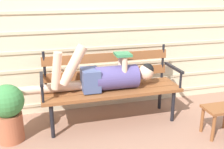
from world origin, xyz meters
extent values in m
plane|color=#936B56|center=(0.00, 0.00, 0.00)|extent=(12.00, 12.00, 0.00)
cube|color=beige|center=(0.00, 0.62, 1.06)|extent=(4.89, 0.06, 2.13)
cube|color=beige|center=(0.00, 0.59, 0.12)|extent=(4.89, 0.02, 0.04)
cube|color=beige|center=(0.00, 0.59, 0.35)|extent=(4.89, 0.02, 0.04)
cube|color=beige|center=(0.00, 0.59, 0.59)|extent=(4.89, 0.02, 0.04)
cube|color=beige|center=(0.00, 0.59, 0.83)|extent=(4.89, 0.02, 0.04)
cube|color=beige|center=(0.00, 0.59, 1.06)|extent=(4.89, 0.02, 0.04)
cube|color=beige|center=(0.00, 0.59, 1.30)|extent=(4.89, 0.02, 0.04)
cube|color=brown|center=(0.00, -0.04, 0.41)|extent=(1.65, 0.15, 0.04)
cube|color=brown|center=(0.00, 0.12, 0.41)|extent=(1.65, 0.15, 0.04)
cube|color=brown|center=(0.00, 0.28, 0.41)|extent=(1.65, 0.15, 0.04)
cube|color=brown|center=(0.00, 0.36, 0.55)|extent=(1.58, 0.05, 0.11)
cube|color=brown|center=(0.00, 0.36, 0.76)|extent=(1.58, 0.05, 0.11)
cylinder|color=black|center=(-0.76, 0.36, 0.66)|extent=(0.03, 0.03, 0.45)
cylinder|color=black|center=(0.76, 0.36, 0.66)|extent=(0.03, 0.03, 0.45)
cylinder|color=black|center=(-0.72, -0.06, 0.20)|extent=(0.04, 0.04, 0.40)
cylinder|color=black|center=(0.72, -0.06, 0.20)|extent=(0.04, 0.04, 0.40)
cylinder|color=black|center=(-0.72, 0.31, 0.20)|extent=(0.04, 0.04, 0.40)
cylinder|color=black|center=(0.72, 0.31, 0.20)|extent=(0.04, 0.04, 0.40)
cube|color=black|center=(-0.80, 0.12, 0.63)|extent=(0.04, 0.45, 0.03)
cylinder|color=black|center=(-0.80, -0.06, 0.53)|extent=(0.03, 0.03, 0.20)
cube|color=black|center=(0.80, 0.12, 0.63)|extent=(0.04, 0.45, 0.03)
cylinder|color=black|center=(0.80, -0.06, 0.53)|extent=(0.03, 0.03, 0.20)
cylinder|color=#514784|center=(0.05, 0.12, 0.57)|extent=(0.50, 0.28, 0.28)
cube|color=#475684|center=(-0.26, 0.12, 0.57)|extent=(0.20, 0.27, 0.25)
sphere|color=beige|center=(0.42, 0.12, 0.60)|extent=(0.19, 0.19, 0.19)
sphere|color=black|center=(0.44, 0.12, 0.63)|extent=(0.16, 0.16, 0.16)
cylinder|color=beige|center=(-0.45, 0.06, 0.78)|extent=(0.33, 0.11, 0.47)
cylinder|color=beige|center=(-0.63, 0.06, 0.73)|extent=(0.15, 0.09, 0.42)
cylinder|color=beige|center=(-0.76, 0.18, 0.49)|extent=(0.84, 0.10, 0.10)
cylinder|color=beige|center=(0.13, 0.04, 0.70)|extent=(0.06, 0.06, 0.26)
cylinder|color=beige|center=(0.13, 0.20, 0.70)|extent=(0.06, 0.06, 0.26)
cube|color=#337A4C|center=(0.13, 0.12, 0.85)|extent=(0.21, 0.27, 0.05)
cube|color=brown|center=(1.08, -0.49, 0.32)|extent=(0.38, 0.25, 0.03)
cylinder|color=brown|center=(0.92, -0.59, 0.15)|extent=(0.04, 0.04, 0.31)
cylinder|color=brown|center=(0.92, -0.38, 0.15)|extent=(0.04, 0.04, 0.31)
cylinder|color=#AD5B3D|center=(-1.16, 0.00, 0.16)|extent=(0.27, 0.27, 0.31)
sphere|color=#3D8442|center=(-1.16, 0.00, 0.46)|extent=(0.35, 0.35, 0.35)
camera|label=1|loc=(-0.76, -2.65, 1.57)|focal=41.60mm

